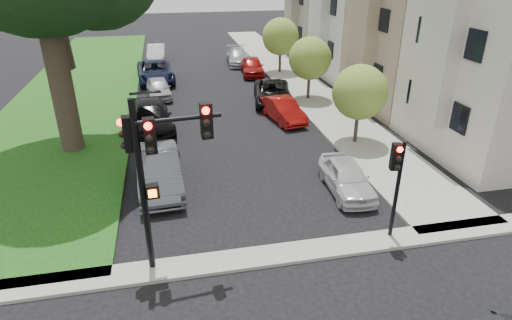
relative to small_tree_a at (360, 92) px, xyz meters
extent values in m
plane|color=black|center=(-6.20, -10.04, -2.68)|extent=(140.00, 140.00, 0.00)
cube|color=#1A3D16|center=(-15.20, 13.96, -2.62)|extent=(8.00, 44.00, 0.12)
cube|color=gray|center=(0.55, 13.96, -2.62)|extent=(3.50, 44.00, 0.12)
cube|color=gray|center=(-6.20, -8.04, -2.62)|extent=(60.00, 1.00, 0.12)
cube|color=#AAA9A0|center=(2.45, -2.04, 1.82)|extent=(0.70, 2.20, 5.50)
cube|color=black|center=(2.75, -2.04, 2.82)|extent=(0.08, 3.60, 6.00)
cube|color=gray|center=(6.30, 5.46, 2.32)|extent=(7.00, 7.40, 10.00)
cube|color=gray|center=(2.45, 5.46, 1.82)|extent=(0.70, 2.20, 5.50)
cube|color=black|center=(2.75, 5.46, 2.82)|extent=(0.08, 3.60, 6.00)
cube|color=#B1B1B0|center=(6.30, 12.96, 2.32)|extent=(7.00, 7.40, 10.00)
cube|color=#B1B1B0|center=(2.45, 12.96, 1.82)|extent=(0.70, 2.20, 5.50)
cube|color=black|center=(2.75, 12.96, 2.82)|extent=(0.08, 3.60, 6.00)
cube|color=gray|center=(6.30, 20.46, 2.32)|extent=(7.00, 7.40, 10.00)
cube|color=gray|center=(2.45, 20.46, 1.82)|extent=(0.70, 2.20, 5.50)
cylinder|color=black|center=(-13.87, 2.08, 1.11)|extent=(1.04, 1.04, 7.57)
cylinder|color=black|center=(0.00, 0.00, -1.72)|extent=(0.19, 0.19, 1.92)
sphere|color=olive|center=(0.00, 0.00, 0.01)|extent=(2.68, 2.68, 2.68)
cylinder|color=black|center=(0.00, 7.60, -1.70)|extent=(0.20, 0.20, 1.95)
sphere|color=olive|center=(0.00, 7.60, 0.06)|extent=(2.74, 2.74, 2.74)
cylinder|color=black|center=(0.00, 15.00, -1.64)|extent=(0.21, 0.21, 2.08)
sphere|color=olive|center=(0.00, 15.00, 0.24)|extent=(2.92, 2.92, 2.92)
cylinder|color=black|center=(-10.00, -7.84, 0.01)|extent=(0.20, 0.20, 5.37)
cylinder|color=black|center=(-8.86, -7.84, 2.07)|extent=(2.27, 0.34, 0.12)
cube|color=black|center=(-9.64, -7.84, 1.66)|extent=(0.33, 0.30, 0.98)
cube|color=black|center=(-8.14, -7.84, 1.97)|extent=(0.33, 0.30, 0.98)
cube|color=black|center=(-10.21, -7.58, 1.66)|extent=(0.30, 0.33, 0.98)
sphere|color=#FF0C05|center=(-9.64, -7.99, 1.99)|extent=(0.21, 0.21, 0.21)
sphere|color=black|center=(-9.64, -7.99, 1.33)|extent=(0.21, 0.21, 0.21)
cube|color=black|center=(-9.74, -7.84, 0.01)|extent=(0.38, 0.29, 0.39)
cube|color=#FF5905|center=(-9.74, -7.98, 0.01)|extent=(0.23, 0.03, 0.23)
cylinder|color=black|center=(-2.17, -7.84, -0.93)|extent=(0.15, 0.15, 3.50)
cube|color=black|center=(-2.40, -7.84, 0.36)|extent=(0.32, 0.29, 0.88)
sphere|color=#FF0C05|center=(-2.40, -7.98, 0.66)|extent=(0.18, 0.18, 0.18)
imported|color=silver|center=(-2.39, -4.54, -2.04)|extent=(1.71, 3.82, 1.27)
imported|color=maroon|center=(-2.70, 4.06, -2.03)|extent=(2.03, 4.09, 1.29)
imported|color=black|center=(-2.49, 7.32, -1.98)|extent=(3.17, 5.36, 1.40)
imported|color=maroon|center=(-2.31, 14.80, -1.96)|extent=(2.11, 4.34, 1.43)
imported|color=#999BA0|center=(-2.78, 18.85, -2.01)|extent=(2.21, 4.76, 1.35)
imported|color=#3F4247|center=(-9.74, -2.68, -1.89)|extent=(1.95, 4.89, 1.58)
imported|color=black|center=(-10.12, 3.98, -1.91)|extent=(2.75, 5.50, 1.54)
imported|color=#999BA0|center=(-9.69, 10.15, -2.03)|extent=(1.85, 3.91, 1.29)
imported|color=black|center=(-9.91, 14.27, -1.91)|extent=(2.98, 5.74, 1.55)
imported|color=silver|center=(-9.83, 21.79, -1.96)|extent=(1.68, 4.39, 1.43)
camera|label=1|loc=(-9.06, -18.60, 5.89)|focal=30.00mm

